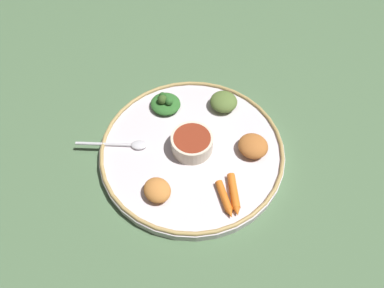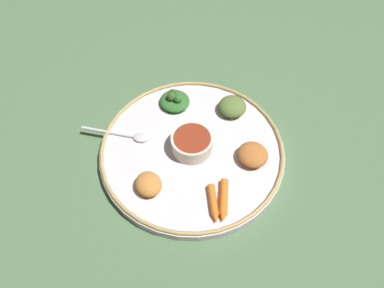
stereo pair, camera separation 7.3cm
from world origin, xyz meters
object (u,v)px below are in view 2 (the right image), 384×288
Objects in this scene: greens_pile at (175,100)px; carrot_outer at (224,200)px; spoon at (126,135)px; center_bowl at (192,143)px; carrot_near_spoon at (213,203)px.

greens_pile reaches higher than carrot_outer.
carrot_outer is at bearing 4.02° from spoon.
greens_pile is (-0.11, 0.07, -0.01)m from center_bowl.
greens_pile is 0.27m from carrot_near_spoon.
center_bowl is 0.62× the size of spoon.
spoon is 0.26m from carrot_outer.
center_bowl reaches higher than carrot_near_spoon.
greens_pile is at bearing 149.27° from center_bowl.
center_bowl is 0.14m from carrot_outer.
greens_pile reaches higher than spoon.
greens_pile is at bearing 148.93° from carrot_near_spoon.
center_bowl is 0.13m from greens_pile.
carrot_near_spoon is (0.12, -0.07, -0.01)m from center_bowl.
greens_pile is 0.27m from carrot_outer.
spoon is 1.83× the size of greens_pile.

